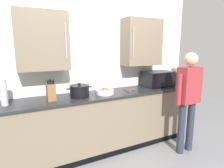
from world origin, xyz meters
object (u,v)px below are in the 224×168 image
Objects in this scene: microwave_oven at (157,79)px; stock_pot at (80,91)px; fruit_bowl at (105,91)px; person_figure at (188,94)px; wooden_spoon at (130,90)px; knife_block at (51,92)px; thermos_flask at (4,93)px.

microwave_oven is 1.51m from stock_pot.
fruit_bowl is 0.18× the size of person_figure.
wooden_spoon is at bearing -175.95° from microwave_oven.
wooden_spoon is (1.29, 0.01, -0.11)m from knife_block.
microwave_oven is 0.71m from person_figure.
fruit_bowl is 1.37m from thermos_flask.
fruit_bowl is at bearing -1.66° from thermos_flask.
person_figure reaches higher than wooden_spoon.
wooden_spoon is at bearing 3.86° from fruit_bowl.
microwave_oven reaches higher than stock_pot.
microwave_oven is 1.98× the size of fruit_bowl.
stock_pot is (0.40, -0.01, -0.03)m from knife_block.
knife_block reaches higher than wooden_spoon.
person_figure is (1.93, -0.64, -0.11)m from knife_block.
knife_block is at bearing 178.41° from fruit_bowl.
fruit_bowl is 0.93× the size of knife_block.
knife_block reaches higher than microwave_oven.
person_figure is (1.53, -0.63, -0.09)m from stock_pot.
knife_block is at bearing -1.76° from thermos_flask.
wooden_spoon is 1.86m from thermos_flask.
thermos_flask reaches higher than wooden_spoon.
stock_pot reaches higher than wooden_spoon.
person_figure reaches higher than knife_block.
knife_block is 0.56m from thermos_flask.
microwave_oven is at bearing 0.86° from thermos_flask.
thermos_flask reaches higher than microwave_oven.
microwave_oven is at bearing 91.69° from person_figure.
knife_block is 0.79× the size of stock_pot.
wooden_spoon is 0.91m from person_figure.
microwave_oven is 0.35× the size of person_figure.
thermos_flask reaches higher than fruit_bowl.
fruit_bowl is at bearing 151.13° from person_figure.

